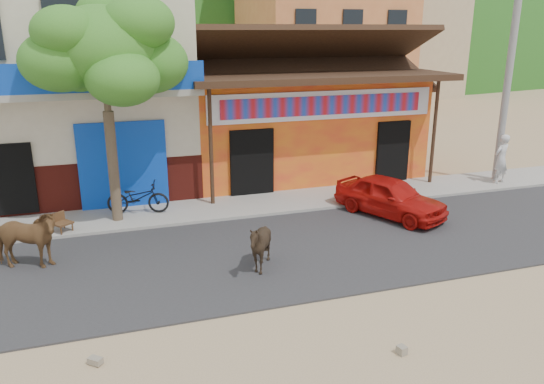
{
  "coord_description": "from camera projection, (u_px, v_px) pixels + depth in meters",
  "views": [
    {
      "loc": [
        -4.75,
        -8.65,
        5.18
      ],
      "look_at": [
        -1.01,
        3.0,
        1.4
      ],
      "focal_mm": 35.0,
      "sensor_mm": 36.0,
      "label": 1
    }
  ],
  "objects": [
    {
      "name": "pedestrian",
      "position": [
        501.0,
        159.0,
        17.95
      ],
      "size": [
        0.7,
        0.56,
        1.68
      ],
      "primitive_type": "imported",
      "rotation": [
        0.0,
        0.0,
        3.43
      ],
      "color": "silver",
      "rests_on": "sidewalk"
    },
    {
      "name": "ground",
      "position": [
        364.0,
        294.0,
        10.79
      ],
      "size": [
        120.0,
        120.0,
        0.0
      ],
      "primitive_type": "plane",
      "color": "#9E825B",
      "rests_on": "ground"
    },
    {
      "name": "cow_tan",
      "position": [
        24.0,
        240.0,
        11.69
      ],
      "size": [
        1.76,
        1.18,
        1.36
      ],
      "primitive_type": "imported",
      "rotation": [
        0.0,
        0.0,
        1.27
      ],
      "color": "brown",
      "rests_on": "road"
    },
    {
      "name": "utility_pole",
      "position": [
        510.0,
        62.0,
        17.42
      ],
      "size": [
        0.24,
        0.24,
        8.0
      ],
      "primitive_type": "cylinder",
      "color": "gray",
      "rests_on": "sidewalk"
    },
    {
      "name": "cow_dark",
      "position": [
        260.0,
        246.0,
        11.6
      ],
      "size": [
        1.3,
        1.23,
        1.17
      ],
      "primitive_type": "imported",
      "rotation": [
        0.0,
        0.0,
        -1.25
      ],
      "color": "black",
      "rests_on": "road"
    },
    {
      "name": "cafe_chair_right",
      "position": [
        61.0,
        215.0,
        13.68
      ],
      "size": [
        0.6,
        0.6,
        0.91
      ],
      "primitive_type": null,
      "rotation": [
        0.0,
        0.0,
        0.69
      ],
      "color": "#4A2918",
      "rests_on": "sidewalk"
    },
    {
      "name": "dance_club",
      "position": [
        291.0,
        122.0,
        19.93
      ],
      "size": [
        8.0,
        6.0,
        3.6
      ],
      "primitive_type": "cube",
      "color": "orange",
      "rests_on": "ground"
    },
    {
      "name": "apartment_front",
      "position": [
        321.0,
        15.0,
        33.47
      ],
      "size": [
        9.0,
        9.0,
        12.0
      ],
      "primitive_type": "cube",
      "color": "#CC723F",
      "rests_on": "ground"
    },
    {
      "name": "apartment_rear",
      "position": [
        396.0,
        31.0,
        41.86
      ],
      "size": [
        8.0,
        8.0,
        10.0
      ],
      "primitive_type": "cube",
      "color": "tan",
      "rests_on": "ground"
    },
    {
      "name": "road",
      "position": [
        317.0,
        247.0,
        13.05
      ],
      "size": [
        60.0,
        5.0,
        0.04
      ],
      "primitive_type": "cube",
      "color": "#28282B",
      "rests_on": "ground"
    },
    {
      "name": "red_car",
      "position": [
        390.0,
        197.0,
        15.09
      ],
      "size": [
        2.62,
        3.54,
        1.12
      ],
      "primitive_type": "imported",
      "rotation": [
        0.0,
        0.0,
        0.45
      ],
      "color": "#BA110D",
      "rests_on": "road"
    },
    {
      "name": "cafe_building",
      "position": [
        75.0,
        83.0,
        17.24
      ],
      "size": [
        7.0,
        6.0,
        7.0
      ],
      "primitive_type": "cube",
      "color": "beige",
      "rests_on": "ground"
    },
    {
      "name": "scooter",
      "position": [
        138.0,
        198.0,
        15.08
      ],
      "size": [
        1.83,
        1.0,
        0.91
      ],
      "primitive_type": "imported",
      "rotation": [
        0.0,
        0.0,
        1.33
      ],
      "color": "black",
      "rests_on": "sidewalk"
    },
    {
      "name": "tree",
      "position": [
        108.0,
        111.0,
        13.79
      ],
      "size": [
        3.0,
        3.0,
        6.0
      ],
      "primitive_type": null,
      "color": "#2D721E",
      "rests_on": "sidewalk"
    },
    {
      "name": "sidewalk",
      "position": [
        273.0,
        203.0,
        16.23
      ],
      "size": [
        60.0,
        2.0,
        0.12
      ],
      "primitive_type": "cube",
      "color": "gray",
      "rests_on": "ground"
    }
  ]
}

